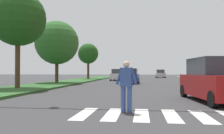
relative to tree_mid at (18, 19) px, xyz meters
The scene contains 12 objects.
ground_plane 16.31m from the tree_mid, 51.40° to the left, with size 140.00×140.00×0.00m, color #38383A.
crosswalk 14.17m from the tree_mid, 42.90° to the right, with size 4.95×2.20×0.01m.
median_strip 11.34m from the tree_mid, 87.50° to the left, with size 4.39×64.00×0.15m, color #2D5B28.
tree_mid is the anchor object (origin of this frame).
tree_far 8.04m from the tree_mid, 89.99° to the left, with size 4.73×4.73×6.69m.
tree_distant 21.42m from the tree_mid, 89.13° to the left, with size 3.36×3.36×5.84m.
traffic_light_gantry 8.10m from the tree_mid, 50.90° to the right, with size 9.26×0.30×6.00m.
pedestrian_performer 12.94m from the tree_mid, 44.55° to the right, with size 0.75×0.32×1.69m.
suv_crossing 14.19m from the tree_mid, 22.90° to the right, with size 2.43×4.78×1.97m.
sedan_midblock 13.31m from the tree_mid, 50.97° to the left, with size 1.95×4.39×1.66m.
sedan_distant 19.53m from the tree_mid, 72.73° to the left, with size 2.04×4.47×1.70m.
sedan_far_horizon 36.76m from the tree_mid, 69.06° to the left, with size 1.90×4.31×1.73m.
Camera 1 is at (-0.43, 1.73, 1.35)m, focal length 37.28 mm.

